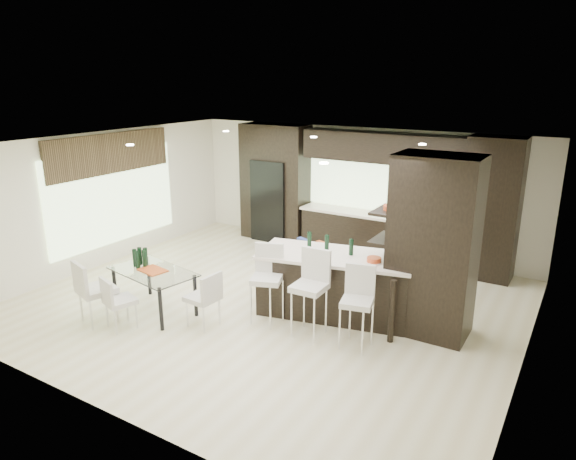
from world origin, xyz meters
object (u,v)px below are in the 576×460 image
Objects in this scene: chair_near at (121,305)px; chair_far at (97,294)px; stool_left at (267,293)px; stool_right at (356,316)px; stool_mid at (309,302)px; bench at (312,271)px; kitchen_island at (335,284)px; chair_end at (203,301)px; floor_vase at (415,282)px; dining_table at (154,291)px.

chair_near is 0.82× the size of chair_far.
stool_left is 1.51m from stool_right.
stool_mid is 2.06m from bench.
kitchen_island reaches higher than stool_right.
chair_end is at bearing -178.40° from stool_right.
chair_far is 1.67m from chair_end.
floor_vase is (1.93, 1.30, 0.14)m from stool_left.
chair_near is (-1.64, -3.11, 0.16)m from bench.
dining_table is at bearing -103.73° from bench.
chair_end is at bearing -160.27° from stool_mid.
stool_right is 1.18× the size of chair_end.
chair_end is at bearing 52.63° from chair_near.
chair_near is at bearing -79.64° from dining_table.
kitchen_island is 3.16× the size of chair_near.
chair_end reaches higher than chair_near.
floor_vase is 1.35× the size of chair_far.
stool_left is at bearing -63.82° from bench.
stool_left is at bearing -144.18° from kitchen_island.
kitchen_island is at bearing 53.04° from chair_far.
kitchen_island is 1.14m from stool_left.
kitchen_island is at bearing -159.28° from floor_vase.
chair_far is (-0.46, -0.75, 0.12)m from dining_table.
kitchen_island is at bearing -25.11° from bench.
kitchen_island reaches higher than dining_table.
stool_left is 1.00m from chair_end.
floor_vase is 1.65× the size of chair_near.
bench is at bearing 115.85° from stool_mid.
stool_left is 1.30× the size of chair_near.
stool_right is 0.82× the size of bench.
stool_mid reaches higher than stool_right.
kitchen_island is 2.96m from dining_table.
bench is 3.52m from chair_near.
floor_vase reaches higher than bench.
chair_far is at bearing -103.07° from bench.
dining_table is (-1.82, -0.60, -0.16)m from stool_left.
stool_mid is at bearing -131.96° from floor_vase.
stool_mid is 0.76m from stool_right.
chair_end is at bearing 10.36° from dining_table.
chair_near is (-2.58, -1.30, -0.14)m from stool_mid.
stool_right is 4.02m from chair_far.
stool_mid is 1.76m from floor_vase.
stool_right is 3.58m from chair_near.
stool_mid reaches higher than kitchen_island.
stool_left is 1.92m from dining_table.
chair_far is at bearing -169.82° from stool_left.
stool_left is 2.24m from chair_near.
floor_vase reaches higher than kitchen_island.
chair_near is at bearing -97.28° from bench.
bench is (-0.18, 1.81, -0.28)m from stool_left.
chair_far is 1.15× the size of chair_end.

